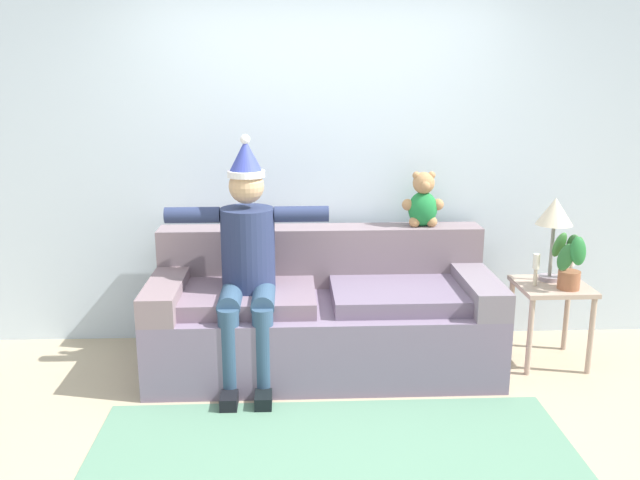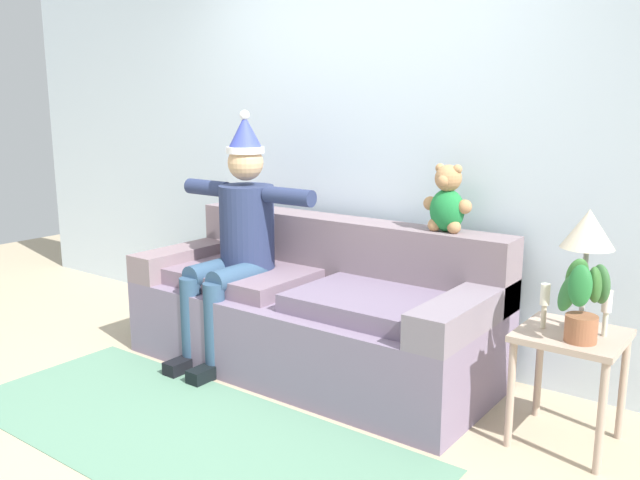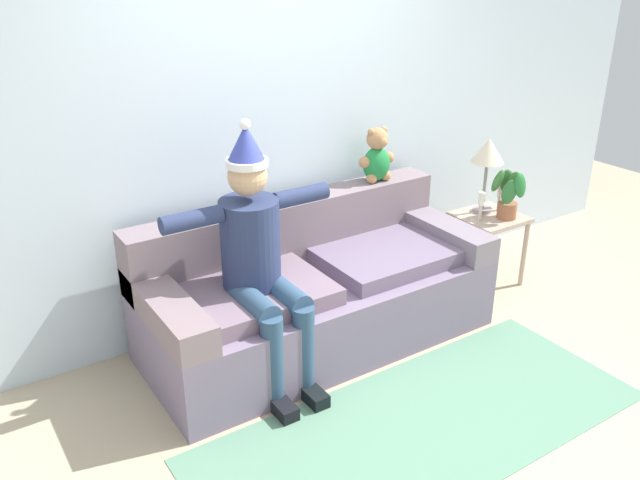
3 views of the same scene
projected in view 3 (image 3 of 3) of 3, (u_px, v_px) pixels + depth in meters
The scene contains 11 objects.
ground_plane at pixel (414, 419), 3.61m from camera, with size 10.00×10.00×0.00m, color tan.
back_wall at pixel (268, 119), 4.25m from camera, with size 7.00×0.10×2.70m, color silver.
couch at pixel (314, 291), 4.24m from camera, with size 2.22×0.94×0.87m.
person_seated at pixel (259, 255), 3.69m from camera, with size 1.02×0.77×1.54m.
teddy_bear at pixel (377, 157), 4.53m from camera, with size 0.29×0.17×0.38m.
side_table at pixel (488, 228), 4.93m from camera, with size 0.46×0.45×0.55m.
table_lamp at pixel (488, 154), 4.78m from camera, with size 0.24×0.24×0.56m.
potted_plant at pixel (509, 192), 4.76m from camera, with size 0.24×0.28×0.37m.
candle_tall at pixel (481, 202), 4.75m from camera, with size 0.04×0.04×0.21m.
candle_short at pixel (500, 193), 4.93m from camera, with size 0.04×0.04×0.21m.
area_rug at pixel (422, 425), 3.56m from camera, with size 2.52×1.03×0.01m, color slate.
Camera 3 is at (-2.03, -2.15, 2.36)m, focal length 37.14 mm.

